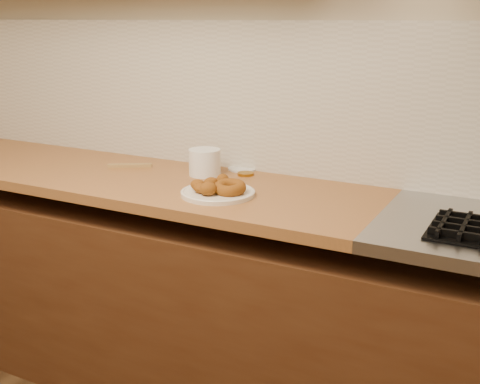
# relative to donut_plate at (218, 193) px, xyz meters

# --- Properties ---
(wall_back) EXTENTS (4.00, 0.02, 2.70)m
(wall_back) POSITION_rel_donut_plate_xyz_m (0.07, 0.40, 0.44)
(wall_back) COLOR #B3A58A
(wall_back) RESTS_ON ground
(base_cabinet) EXTENTS (3.60, 0.60, 0.77)m
(base_cabinet) POSITION_rel_donut_plate_xyz_m (0.07, 0.09, -0.52)
(base_cabinet) COLOR #492A16
(base_cabinet) RESTS_ON floor
(butcher_block) EXTENTS (2.30, 0.62, 0.04)m
(butcher_block) POSITION_rel_donut_plate_xyz_m (-0.58, 0.09, -0.03)
(butcher_block) COLOR #9C5D2E
(butcher_block) RESTS_ON base_cabinet
(backsplash) EXTENTS (3.60, 0.02, 0.60)m
(backsplash) POSITION_rel_donut_plate_xyz_m (0.07, 0.39, 0.29)
(backsplash) COLOR beige
(backsplash) RESTS_ON wall_back
(donut_plate) EXTENTS (0.27, 0.27, 0.02)m
(donut_plate) POSITION_rel_donut_plate_xyz_m (0.00, 0.00, 0.00)
(donut_plate) COLOR silver
(donut_plate) RESTS_ON butcher_block
(ring_donut) EXTENTS (0.15, 0.16, 0.05)m
(ring_donut) POSITION_rel_donut_plate_xyz_m (0.05, -0.00, 0.03)
(ring_donut) COLOR #81460C
(ring_donut) RESTS_ON donut_plate
(fried_dough_chunks) EXTENTS (0.14, 0.19, 0.05)m
(fried_dough_chunks) POSITION_rel_donut_plate_xyz_m (-0.03, -0.01, 0.03)
(fried_dough_chunks) COLOR #81460C
(fried_dough_chunks) RESTS_ON donut_plate
(plastic_tub) EXTENTS (0.14, 0.14, 0.11)m
(plastic_tub) POSITION_rel_donut_plate_xyz_m (-0.19, 0.22, 0.05)
(plastic_tub) COLOR white
(plastic_tub) RESTS_ON butcher_block
(tub_lid) EXTENTS (0.13, 0.13, 0.01)m
(tub_lid) POSITION_rel_donut_plate_xyz_m (-0.10, 0.37, -0.00)
(tub_lid) COLOR silver
(tub_lid) RESTS_ON butcher_block
(brass_jar_lid) EXTENTS (0.07, 0.07, 0.01)m
(brass_jar_lid) POSITION_rel_donut_plate_xyz_m (-0.04, 0.30, -0.00)
(brass_jar_lid) COLOR #A17019
(brass_jar_lid) RESTS_ON butcher_block
(wooden_utensil) EXTENTS (0.17, 0.12, 0.01)m
(wooden_utensil) POSITION_rel_donut_plate_xyz_m (-0.54, 0.19, -0.00)
(wooden_utensil) COLOR olive
(wooden_utensil) RESTS_ON butcher_block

